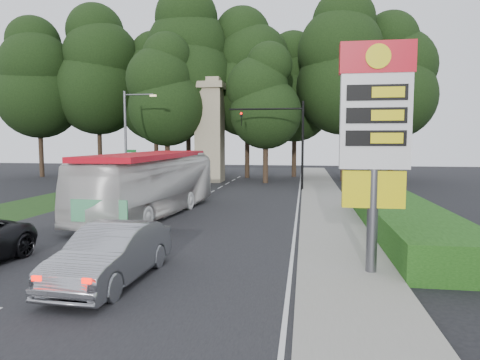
# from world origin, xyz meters

# --- Properties ---
(ground) EXTENTS (120.00, 120.00, 0.00)m
(ground) POSITION_xyz_m (0.00, 0.00, 0.00)
(ground) COLOR black
(ground) RESTS_ON ground
(road_surface) EXTENTS (14.00, 80.00, 0.02)m
(road_surface) POSITION_xyz_m (0.00, 12.00, 0.01)
(road_surface) COLOR black
(road_surface) RESTS_ON ground
(sidewalk_right) EXTENTS (3.00, 80.00, 0.12)m
(sidewalk_right) POSITION_xyz_m (8.50, 12.00, 0.06)
(sidewalk_right) COLOR gray
(sidewalk_right) RESTS_ON ground
(grass_verge_left) EXTENTS (5.00, 50.00, 0.02)m
(grass_verge_left) POSITION_xyz_m (-9.50, 18.00, 0.01)
(grass_verge_left) COLOR #193814
(grass_verge_left) RESTS_ON ground
(hedge) EXTENTS (3.00, 14.00, 1.20)m
(hedge) POSITION_xyz_m (11.50, 8.00, 0.60)
(hedge) COLOR #1A4312
(hedge) RESTS_ON ground
(gas_station_pylon) EXTENTS (2.10, 0.45, 6.85)m
(gas_station_pylon) POSITION_xyz_m (9.20, 1.99, 4.45)
(gas_station_pylon) COLOR #59595E
(gas_station_pylon) RESTS_ON ground
(traffic_signal_mast) EXTENTS (6.10, 0.35, 7.20)m
(traffic_signal_mast) POSITION_xyz_m (5.68, 24.00, 4.67)
(traffic_signal_mast) COLOR black
(traffic_signal_mast) RESTS_ON ground
(streetlight_signs) EXTENTS (2.75, 0.98, 8.00)m
(streetlight_signs) POSITION_xyz_m (-6.99, 22.01, 4.44)
(streetlight_signs) COLOR #59595E
(streetlight_signs) RESTS_ON ground
(monument) EXTENTS (3.00, 3.00, 10.05)m
(monument) POSITION_xyz_m (-2.00, 30.00, 5.10)
(monument) COLOR tan
(monument) RESTS_ON ground
(tree_far_west) EXTENTS (8.96, 8.96, 17.60)m
(tree_far_west) POSITION_xyz_m (-22.00, 33.00, 10.68)
(tree_far_west) COLOR #2D2116
(tree_far_west) RESTS_ON ground
(tree_west_mid) EXTENTS (9.80, 9.80, 19.25)m
(tree_west_mid) POSITION_xyz_m (-16.00, 35.00, 11.69)
(tree_west_mid) COLOR #2D2116
(tree_west_mid) RESTS_ON ground
(tree_west_near) EXTENTS (8.40, 8.40, 16.50)m
(tree_west_near) POSITION_xyz_m (-10.00, 37.00, 10.02)
(tree_west_near) COLOR #2D2116
(tree_west_near) RESTS_ON ground
(tree_center_left) EXTENTS (10.08, 10.08, 19.80)m
(tree_center_left) POSITION_xyz_m (-5.00, 33.00, 12.02)
(tree_center_left) COLOR #2D2116
(tree_center_left) RESTS_ON ground
(tree_center_right) EXTENTS (9.24, 9.24, 18.15)m
(tree_center_right) POSITION_xyz_m (1.00, 35.00, 11.02)
(tree_center_right) COLOR #2D2116
(tree_center_right) RESTS_ON ground
(tree_east_near) EXTENTS (8.12, 8.12, 15.95)m
(tree_east_near) POSITION_xyz_m (6.00, 37.00, 9.68)
(tree_east_near) COLOR #2D2116
(tree_east_near) RESTS_ON ground
(tree_east_mid) EXTENTS (9.52, 9.52, 18.70)m
(tree_east_mid) POSITION_xyz_m (11.00, 33.00, 11.35)
(tree_east_mid) COLOR #2D2116
(tree_east_mid) RESTS_ON ground
(tree_far_east) EXTENTS (8.68, 8.68, 17.05)m
(tree_far_east) POSITION_xyz_m (16.00, 35.00, 10.35)
(tree_far_east) COLOR #2D2116
(tree_far_east) RESTS_ON ground
(tree_monument_left) EXTENTS (7.28, 7.28, 14.30)m
(tree_monument_left) POSITION_xyz_m (-6.00, 29.00, 8.68)
(tree_monument_left) COLOR #2D2116
(tree_monument_left) RESTS_ON ground
(tree_monument_right) EXTENTS (6.72, 6.72, 13.20)m
(tree_monument_right) POSITION_xyz_m (3.50, 29.50, 8.01)
(tree_monument_right) COLOR #2D2116
(tree_monument_right) RESTS_ON ground
(transit_bus) EXTENTS (3.97, 12.32, 3.37)m
(transit_bus) POSITION_xyz_m (-0.96, 10.89, 1.69)
(transit_bus) COLOR silver
(transit_bus) RESTS_ON ground
(sedan_silver) EXTENTS (1.95, 5.07, 1.65)m
(sedan_silver) POSITION_xyz_m (1.80, 0.23, 0.82)
(sedan_silver) COLOR #93949A
(sedan_silver) RESTS_ON ground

